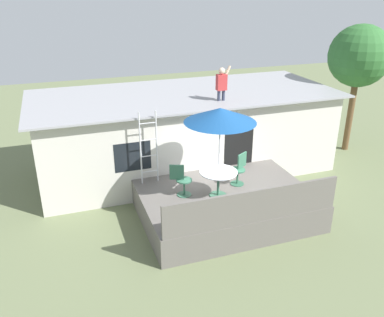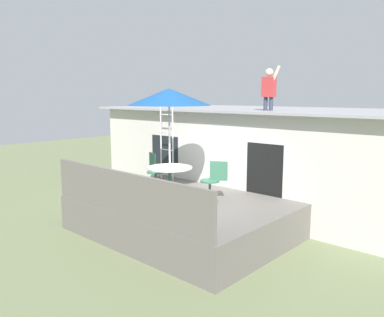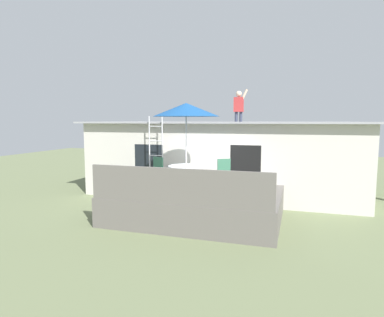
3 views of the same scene
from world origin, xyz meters
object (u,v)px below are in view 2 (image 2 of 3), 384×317
Objects in this scene: patio_table at (170,174)px; patio_chair_left at (155,172)px; step_ladder at (167,141)px; person_figure at (269,86)px; patio_umbrella at (169,97)px; patio_chair_right at (213,181)px.

patio_table is 1.13× the size of patio_chair_left.
person_figure is (2.67, 1.02, 1.51)m from step_ladder.
patio_umbrella reaches higher than patio_chair_left.
step_ladder reaches higher than patio_chair_right.
person_figure reaches higher than step_ladder.
step_ladder is at bearing 137.76° from patio_umbrella.
person_figure reaches higher than patio_chair_right.
patio_chair_right is at bearing -20.69° from step_ladder.
step_ladder reaches higher than patio_table.
patio_umbrella is 2.29× the size of person_figure.
patio_umbrella is at bearing 0.00° from patio_chair_left.
patio_chair_left is at bearing -26.12° from patio_chair_right.
patio_table is at bearing -0.00° from patio_chair_right.
step_ladder is at bearing 142.91° from patio_chair_left.
patio_umbrella is at bearing -42.24° from step_ladder.
patio_chair_left is (-2.03, -2.08, -2.15)m from person_figure.
patio_chair_right is (0.87, 0.51, -1.89)m from patio_umbrella.
patio_chair_left is 1.00× the size of patio_chair_right.
patio_chair_right is at bearing 26.01° from patio_chair_left.
patio_umbrella is 2.76× the size of patio_chair_right.
patio_umbrella is (0.00, 0.00, 1.76)m from patio_table.
person_figure is 3.62m from patio_chair_left.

